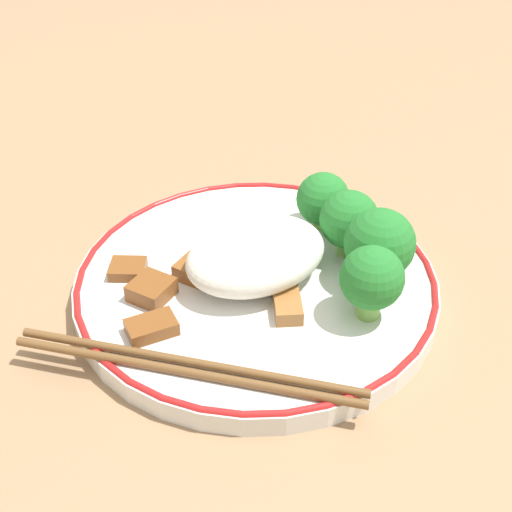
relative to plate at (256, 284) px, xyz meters
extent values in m
plane|color=#9E7A56|center=(0.00, 0.00, -0.01)|extent=(3.00, 3.00, 0.00)
cylinder|color=white|center=(0.00, 0.00, 0.00)|extent=(0.27, 0.27, 0.02)
torus|color=red|center=(0.00, 0.00, 0.01)|extent=(0.27, 0.27, 0.00)
ellipsoid|color=white|center=(0.00, 0.00, 0.03)|extent=(0.11, 0.08, 0.04)
cylinder|color=#72AD4C|center=(0.05, -0.07, 0.01)|extent=(0.02, 0.02, 0.02)
sphere|color=#267A2D|center=(0.05, -0.07, 0.04)|extent=(0.04, 0.04, 0.04)
cylinder|color=#72AD4C|center=(0.08, -0.05, 0.01)|extent=(0.01, 0.01, 0.01)
sphere|color=#267A2D|center=(0.08, -0.05, 0.04)|extent=(0.05, 0.05, 0.05)
cylinder|color=#72AD4C|center=(0.08, -0.01, 0.01)|extent=(0.01, 0.01, 0.01)
sphere|color=#267A2D|center=(0.08, -0.01, 0.04)|extent=(0.05, 0.05, 0.05)
cylinder|color=#72AD4C|center=(0.08, 0.03, 0.01)|extent=(0.01, 0.01, 0.01)
sphere|color=#267A2D|center=(0.08, 0.03, 0.03)|extent=(0.04, 0.04, 0.04)
cube|color=brown|center=(-0.08, 0.02, 0.01)|extent=(0.04, 0.04, 0.01)
cube|color=brown|center=(-0.09, -0.02, 0.01)|extent=(0.03, 0.02, 0.01)
cube|color=#9E6633|center=(0.00, -0.04, 0.01)|extent=(0.03, 0.04, 0.01)
cube|color=brown|center=(-0.08, 0.05, 0.01)|extent=(0.03, 0.03, 0.01)
cube|color=brown|center=(-0.03, 0.03, 0.01)|extent=(0.04, 0.04, 0.01)
cylinder|color=brown|center=(-0.09, -0.06, 0.01)|extent=(0.17, 0.17, 0.01)
cylinder|color=brown|center=(-0.08, -0.06, 0.01)|extent=(0.17, 0.17, 0.01)
camera|label=1|loc=(-0.21, -0.36, 0.34)|focal=50.00mm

